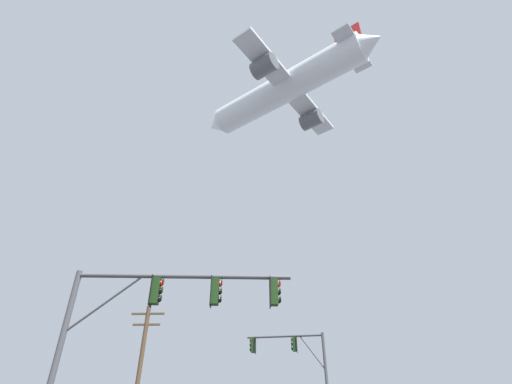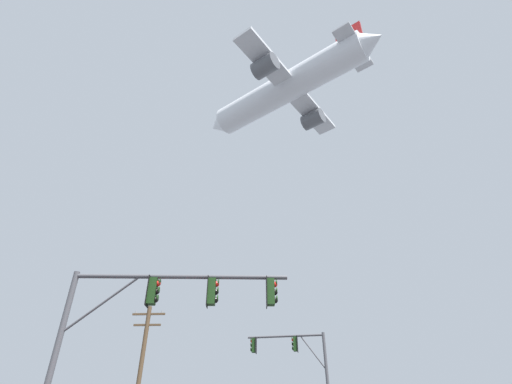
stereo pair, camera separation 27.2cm
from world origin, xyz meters
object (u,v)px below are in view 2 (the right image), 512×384
signal_pole_near (158,309)px  airplane (286,88)px  utility_pole (141,367)px  signal_pole_far (299,360)px

signal_pole_near → airplane: (6.53, 25.89, 38.63)m
utility_pole → signal_pole_near: bearing=-70.2°
signal_pole_far → airplane: 40.21m
signal_pole_near → signal_pole_far: signal_pole_far is taller
signal_pole_far → airplane: airplane is taller
utility_pole → signal_pole_far: bearing=8.7°
signal_pole_far → airplane: size_ratio=0.25×
signal_pole_near → utility_pole: bearing=109.8°
airplane → signal_pole_far: bearing=-95.3°
signal_pole_far → signal_pole_near: bearing=-111.2°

